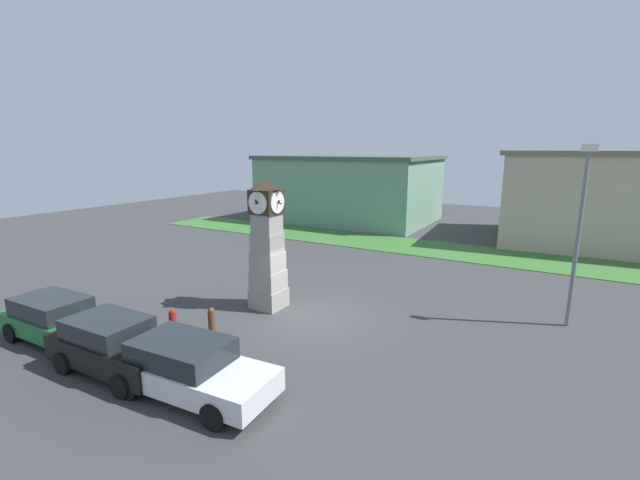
# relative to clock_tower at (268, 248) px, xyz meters

# --- Properties ---
(ground_plane) EXTENTS (71.95, 71.95, 0.00)m
(ground_plane) POSITION_rel_clock_tower_xyz_m (1.95, 0.05, -2.41)
(ground_plane) COLOR #38383A
(clock_tower) EXTENTS (1.34, 1.30, 5.07)m
(clock_tower) POSITION_rel_clock_tower_xyz_m (0.00, 0.00, 0.00)
(clock_tower) COLOR gray
(clock_tower) RESTS_ON ground_plane
(bollard_near_tower) EXTENTS (0.26, 0.26, 0.95)m
(bollard_near_tower) POSITION_rel_clock_tower_xyz_m (-1.16, -3.77, -1.93)
(bollard_near_tower) COLOR maroon
(bollard_near_tower) RESTS_ON ground_plane
(bollard_mid_row) EXTENTS (0.25, 0.25, 1.08)m
(bollard_mid_row) POSITION_rel_clock_tower_xyz_m (0.13, -3.26, -1.86)
(bollard_mid_row) COLOR brown
(bollard_mid_row) RESTS_ON ground_plane
(car_navy_sedan) EXTENTS (4.30, 1.94, 1.45)m
(car_navy_sedan) POSITION_rel_clock_tower_xyz_m (-4.15, -5.94, -1.67)
(car_navy_sedan) COLOR #19602D
(car_navy_sedan) RESTS_ON ground_plane
(car_near_tower) EXTENTS (4.04, 1.96, 1.54)m
(car_near_tower) POSITION_rel_clock_tower_xyz_m (-0.73, -6.19, -1.63)
(car_near_tower) COLOR black
(car_near_tower) RESTS_ON ground_plane
(car_by_building) EXTENTS (4.51, 2.14, 1.44)m
(car_by_building) POSITION_rel_clock_tower_xyz_m (2.01, -5.96, -1.67)
(car_by_building) COLOR silver
(car_by_building) RESTS_ON ground_plane
(street_lamp_far_side) EXTENTS (0.50, 0.24, 6.36)m
(street_lamp_far_side) POSITION_rel_clock_tower_xyz_m (10.30, 3.95, 1.26)
(street_lamp_far_side) COLOR slate
(street_lamp_far_side) RESTS_ON ground_plane
(warehouse_blue_far) EXTENTS (14.13, 10.34, 5.59)m
(warehouse_blue_far) POSITION_rel_clock_tower_xyz_m (-6.75, 20.68, 0.39)
(warehouse_blue_far) COLOR gray
(warehouse_blue_far) RESTS_ON ground_plane
(grass_verge_far) EXTENTS (43.17, 4.55, 0.04)m
(grass_verge_far) POSITION_rel_clock_tower_xyz_m (2.74, 13.24, -2.39)
(grass_verge_far) COLOR #386B2D
(grass_verge_far) RESTS_ON ground_plane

